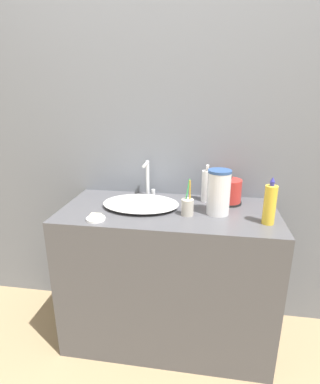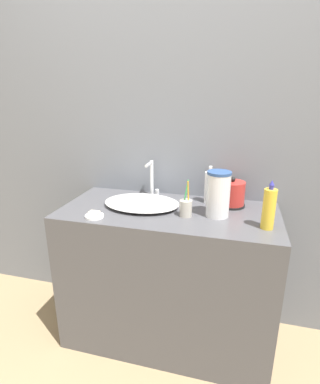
{
  "view_description": "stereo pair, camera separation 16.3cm",
  "coord_description": "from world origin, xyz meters",
  "views": [
    {
      "loc": [
        0.19,
        -1.26,
        1.46
      ],
      "look_at": [
        -0.05,
        0.28,
        0.95
      ],
      "focal_mm": 28.0,
      "sensor_mm": 36.0,
      "label": 1
    },
    {
      "loc": [
        0.35,
        -1.22,
        1.46
      ],
      "look_at": [
        -0.05,
        0.28,
        0.95
      ],
      "focal_mm": 28.0,
      "sensor_mm": 36.0,
      "label": 2
    }
  ],
  "objects": [
    {
      "name": "sink_basin",
      "position": [
        -0.16,
        0.3,
        0.87
      ],
      "size": [
        0.43,
        0.31,
        0.04
      ],
      "color": "white",
      "rests_on": "vanity_counter"
    },
    {
      "name": "ground_plane",
      "position": [
        0.0,
        0.0,
        0.0
      ],
      "size": [
        12.0,
        12.0,
        0.0
      ],
      "primitive_type": "plane",
      "color": "#997F5B"
    },
    {
      "name": "wall_back",
      "position": [
        0.0,
        0.58,
        1.3
      ],
      "size": [
        6.0,
        0.04,
        2.6
      ],
      "color": "slate",
      "rests_on": "ground_plane"
    },
    {
      "name": "faucet",
      "position": [
        -0.16,
        0.49,
        0.97
      ],
      "size": [
        0.06,
        0.12,
        0.22
      ],
      "color": "silver",
      "rests_on": "vanity_counter"
    },
    {
      "name": "water_pitcher",
      "position": [
        0.27,
        0.26,
        0.97
      ],
      "size": [
        0.12,
        0.12,
        0.24
      ],
      "color": "silver",
      "rests_on": "vanity_counter"
    },
    {
      "name": "soap_dish",
      "position": [
        -0.35,
        0.08,
        0.86
      ],
      "size": [
        0.1,
        0.1,
        0.03
      ],
      "color": "white",
      "rests_on": "vanity_counter"
    },
    {
      "name": "toothbrush_cup",
      "position": [
        0.11,
        0.22,
        0.89
      ],
      "size": [
        0.07,
        0.07,
        0.2
      ],
      "color": "#B7B2A8",
      "rests_on": "vanity_counter"
    },
    {
      "name": "electric_kettle",
      "position": [
        0.33,
        0.43,
        0.91
      ],
      "size": [
        0.16,
        0.16,
        0.17
      ],
      "color": "black",
      "rests_on": "vanity_counter"
    },
    {
      "name": "lotion_bottle",
      "position": [
        0.2,
        0.45,
        0.94
      ],
      "size": [
        0.06,
        0.06,
        0.22
      ],
      "color": "white",
      "rests_on": "vanity_counter"
    },
    {
      "name": "vanity_counter",
      "position": [
        0.0,
        0.28,
        0.42
      ],
      "size": [
        1.19,
        0.56,
        0.85
      ],
      "color": "#4C4C51",
      "rests_on": "ground_plane"
    },
    {
      "name": "shampoo_bottle",
      "position": [
        0.51,
        0.17,
        0.95
      ],
      "size": [
        0.06,
        0.06,
        0.24
      ],
      "color": "gold",
      "rests_on": "vanity_counter"
    }
  ]
}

